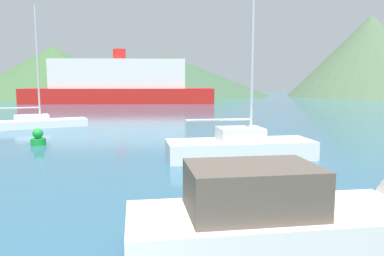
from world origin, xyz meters
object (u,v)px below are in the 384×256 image
object	(u,v)px
sailboat_inner	(240,146)
sailboat_middle	(32,122)
ferry_distant	(120,84)
buoy_marker	(38,138)
motorboat_near	(301,223)

from	to	relation	value
sailboat_inner	sailboat_middle	bearing A→B (deg)	132.52
ferry_distant	buoy_marker	size ratio (longest dim) A/B	33.20
sailboat_inner	sailboat_middle	world-z (taller)	sailboat_inner
motorboat_near	sailboat_middle	size ratio (longest dim) A/B	0.81
sailboat_inner	sailboat_middle	xyz separation A→B (m)	(-14.04, 9.89, -0.16)
sailboat_middle	motorboat_near	bearing A→B (deg)	-83.23
motorboat_near	ferry_distant	size ratio (longest dim) A/B	0.24
sailboat_inner	motorboat_near	bearing A→B (deg)	-98.71
motorboat_near	ferry_distant	distance (m)	52.29
sailboat_middle	ferry_distant	world-z (taller)	sailboat_middle
motorboat_near	ferry_distant	world-z (taller)	ferry_distant
motorboat_near	ferry_distant	bearing A→B (deg)	95.86
sailboat_middle	buoy_marker	xyz separation A→B (m)	(3.78, -7.01, -0.04)
motorboat_near	sailboat_inner	distance (m)	8.76
sailboat_inner	ferry_distant	xyz separation A→B (m)	(-15.38, 41.01, 2.33)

